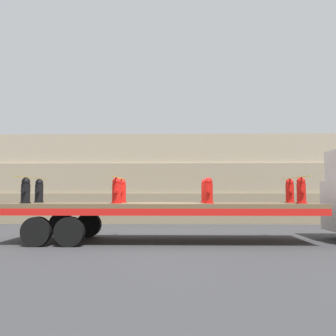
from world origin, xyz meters
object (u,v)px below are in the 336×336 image
fire_hydrant_red_far_1 (122,191)px  fire_hydrant_red_near_3 (301,191)px  fire_hydrant_red_far_2 (205,191)px  fire_hydrant_black_near_0 (26,191)px  fire_hydrant_black_far_0 (39,191)px  fire_hydrant_red_far_3 (290,191)px  fire_hydrant_red_near_1 (117,191)px  fire_hydrant_red_near_2 (208,191)px  flatbed_trailer (143,210)px

fire_hydrant_red_far_1 → fire_hydrant_red_near_3: same height
fire_hydrant_red_near_3 → fire_hydrant_red_far_2: bearing=158.0°
fire_hydrant_black_near_0 → fire_hydrant_black_far_0: (0.00, 1.12, 0.00)m
fire_hydrant_black_near_0 → fire_hydrant_red_far_3: same height
fire_hydrant_black_far_0 → fire_hydrant_red_near_1: size_ratio=1.00×
fire_hydrant_black_far_0 → fire_hydrant_red_far_2: size_ratio=1.00×
fire_hydrant_black_near_0 → fire_hydrant_red_far_3: bearing=7.7°
fire_hydrant_red_near_2 → fire_hydrant_black_near_0: bearing=180.0°
fire_hydrant_black_near_0 → fire_hydrant_red_near_3: (8.29, 0.00, 0.00)m
fire_hydrant_red_near_1 → fire_hydrant_red_far_3: 5.64m
fire_hydrant_red_far_1 → fire_hydrant_red_near_3: 5.64m
fire_hydrant_black_near_0 → fire_hydrant_red_far_2: bearing=11.4°
fire_hydrant_black_far_0 → fire_hydrant_red_near_3: size_ratio=1.00×
fire_hydrant_red_far_1 → fire_hydrant_red_near_2: size_ratio=1.00×
fire_hydrant_red_far_2 → fire_hydrant_red_near_3: 2.98m
fire_hydrant_black_far_0 → fire_hydrant_red_near_3: 8.37m
fire_hydrant_red_far_3 → fire_hydrant_red_far_1: bearing=180.0°
fire_hydrant_black_far_0 → fire_hydrant_red_far_1: bearing=0.0°
flatbed_trailer → fire_hydrant_black_far_0: (-3.52, 0.56, 0.60)m
fire_hydrant_red_near_2 → fire_hydrant_red_near_1: bearing=180.0°
fire_hydrant_black_far_0 → fire_hydrant_red_far_2: (5.53, 0.00, 0.00)m
flatbed_trailer → fire_hydrant_red_far_1: 1.12m
fire_hydrant_black_far_0 → fire_hydrant_red_far_3: bearing=0.0°
fire_hydrant_red_near_1 → fire_hydrant_red_near_2: (2.76, 0.00, 0.00)m
fire_hydrant_red_far_1 → fire_hydrant_red_near_2: 2.98m
fire_hydrant_red_near_2 → fire_hydrant_red_far_3: (2.76, 1.12, 0.00)m
fire_hydrant_red_near_3 → flatbed_trailer: bearing=173.3°
flatbed_trailer → fire_hydrant_black_near_0: fire_hydrant_black_near_0 is taller
fire_hydrant_black_far_0 → fire_hydrant_red_far_2: bearing=0.0°
fire_hydrant_red_far_2 → fire_hydrant_black_near_0: bearing=-168.6°
fire_hydrant_black_near_0 → fire_hydrant_red_near_2: (5.53, 0.00, 0.00)m
fire_hydrant_red_near_3 → fire_hydrant_red_far_3: size_ratio=1.00×
fire_hydrant_black_near_0 → fire_hydrant_red_near_1: size_ratio=1.00×
fire_hydrant_red_near_1 → fire_hydrant_red_near_3: size_ratio=1.00×
fire_hydrant_red_far_1 → fire_hydrant_red_far_3: bearing=0.0°
fire_hydrant_red_near_1 → fire_hydrant_red_far_2: size_ratio=1.00×
fire_hydrant_black_near_0 → fire_hydrant_red_near_2: size_ratio=1.00×
fire_hydrant_red_near_1 → fire_hydrant_red_near_2: bearing=0.0°
fire_hydrant_red_far_3 → fire_hydrant_black_near_0: bearing=-172.3°
fire_hydrant_red_near_1 → fire_hydrant_red_far_1: 1.12m
fire_hydrant_red_near_1 → fire_hydrant_red_near_3: same height
fire_hydrant_red_near_1 → fire_hydrant_red_far_3: (5.53, 1.12, 0.00)m
fire_hydrant_red_near_2 → fire_hydrant_red_far_2: 1.12m
fire_hydrant_black_near_0 → fire_hydrant_red_near_3: 8.29m
fire_hydrant_red_far_3 → fire_hydrant_red_near_1: bearing=-168.6°
fire_hydrant_red_far_1 → fire_hydrant_red_near_3: bearing=-11.4°
flatbed_trailer → fire_hydrant_red_near_3: (4.77, -0.56, 0.60)m
flatbed_trailer → fire_hydrant_red_far_3: fire_hydrant_red_far_3 is taller
fire_hydrant_red_near_1 → fire_hydrant_red_near_2: same height
fire_hydrant_black_near_0 → fire_hydrant_red_near_1: (2.76, 0.00, 0.00)m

